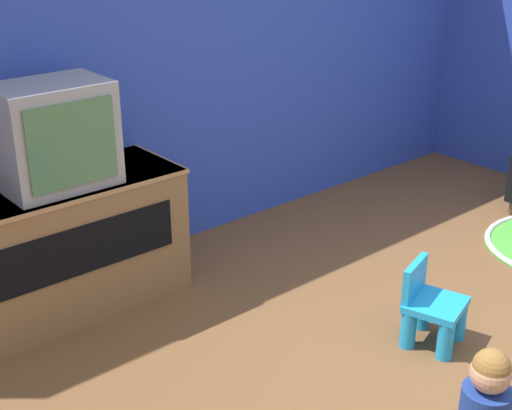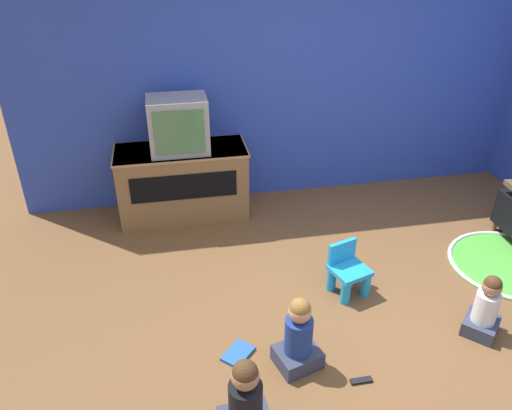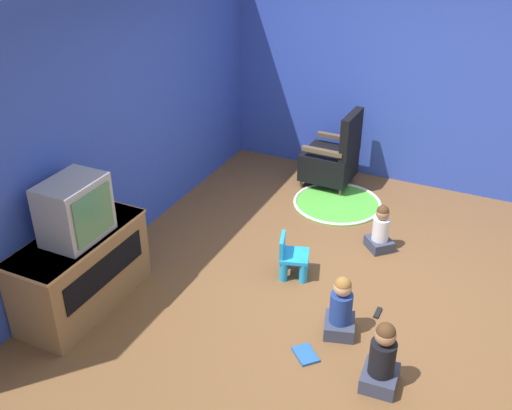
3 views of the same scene
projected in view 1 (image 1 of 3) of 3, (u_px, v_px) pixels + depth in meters
name	position (u px, v px, depth m)	size (l,w,h in m)	color
wall_back	(187.00, 34.00, 4.39)	(5.48, 0.12, 2.67)	#2D47B2
tv_cabinet	(64.00, 244.00, 3.86)	(1.31, 0.56, 0.73)	brown
television	(54.00, 135.00, 3.58)	(0.56, 0.41, 0.54)	#939399
yellow_kid_chair	(431.00, 310.00, 3.60)	(0.36, 0.35, 0.43)	#1E99DB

